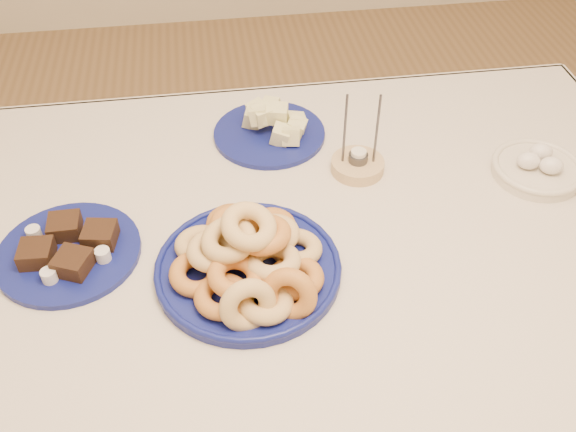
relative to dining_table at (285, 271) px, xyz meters
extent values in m
plane|color=olive|center=(0.00, 0.00, -0.64)|extent=(5.00, 5.00, 0.00)
cylinder|color=brown|center=(-0.70, 0.40, -0.28)|extent=(0.06, 0.06, 0.72)
cylinder|color=brown|center=(0.70, 0.40, -0.28)|extent=(0.06, 0.06, 0.72)
cube|color=beige|center=(0.00, 0.00, 0.10)|extent=(1.70, 1.10, 0.02)
cube|color=beige|center=(0.00, 0.55, -0.03)|extent=(1.70, 0.01, 0.28)
cylinder|color=navy|center=(-0.08, -0.09, 0.11)|extent=(0.37, 0.37, 0.02)
torus|color=navy|center=(-0.08, -0.09, 0.12)|extent=(0.37, 0.37, 0.01)
torus|color=tan|center=(0.01, -0.07, 0.14)|extent=(0.14, 0.14, 0.04)
torus|color=#A25E24|center=(-0.03, -0.01, 0.14)|extent=(0.13, 0.13, 0.04)
torus|color=#A25E24|center=(-0.10, 0.01, 0.14)|extent=(0.11, 0.11, 0.04)
torus|color=tan|center=(-0.16, -0.03, 0.14)|extent=(0.11, 0.12, 0.04)
torus|color=#A25E24|center=(-0.17, -0.11, 0.14)|extent=(0.14, 0.14, 0.04)
torus|color=#A25E24|center=(-0.13, -0.17, 0.14)|extent=(0.14, 0.14, 0.03)
torus|color=tan|center=(-0.06, -0.19, 0.14)|extent=(0.12, 0.12, 0.04)
torus|color=#A25E24|center=(0.00, -0.14, 0.14)|extent=(0.12, 0.12, 0.03)
torus|color=tan|center=(-0.03, -0.06, 0.17)|extent=(0.14, 0.14, 0.04)
torus|color=#A25E24|center=(-0.10, -0.03, 0.17)|extent=(0.14, 0.14, 0.05)
torus|color=tan|center=(-0.14, -0.08, 0.17)|extent=(0.13, 0.13, 0.03)
torus|color=#A25E24|center=(-0.11, -0.15, 0.17)|extent=(0.13, 0.13, 0.05)
torus|color=tan|center=(-0.04, -0.12, 0.17)|extent=(0.12, 0.12, 0.04)
torus|color=#A25E24|center=(-0.05, -0.09, 0.20)|extent=(0.15, 0.14, 0.05)
torus|color=tan|center=(-0.11, -0.09, 0.20)|extent=(0.14, 0.14, 0.05)
torus|color=tan|center=(-0.07, -0.09, 0.23)|extent=(0.15, 0.15, 0.06)
torus|color=tan|center=(-0.09, -0.21, 0.16)|extent=(0.11, 0.08, 0.11)
torus|color=#A25E24|center=(-0.02, -0.19, 0.15)|extent=(0.12, 0.10, 0.11)
cylinder|color=navy|center=(0.01, 0.34, 0.11)|extent=(0.31, 0.31, 0.01)
cube|color=#D7D688|center=(-0.02, 0.37, 0.14)|extent=(0.06, 0.06, 0.05)
cube|color=#D7D688|center=(0.07, 0.31, 0.14)|extent=(0.06, 0.06, 0.05)
cube|color=#D7D688|center=(0.02, 0.40, 0.14)|extent=(0.06, 0.06, 0.05)
cube|color=#D7D688|center=(-0.01, 0.34, 0.17)|extent=(0.05, 0.05, 0.05)
cube|color=#D7D688|center=(0.03, 0.29, 0.14)|extent=(0.06, 0.06, 0.05)
cube|color=#D7D688|center=(-0.01, 0.40, 0.14)|extent=(0.06, 0.06, 0.05)
cube|color=#D7D688|center=(0.00, 0.33, 0.17)|extent=(0.05, 0.06, 0.05)
cube|color=#D7D688|center=(0.07, 0.33, 0.14)|extent=(0.05, 0.04, 0.05)
cube|color=#D7D688|center=(0.03, 0.33, 0.17)|extent=(0.05, 0.05, 0.05)
cube|color=#D7D688|center=(0.06, 0.29, 0.14)|extent=(0.05, 0.05, 0.05)
cylinder|color=navy|center=(-0.42, 0.01, 0.11)|extent=(0.35, 0.35, 0.01)
cube|color=black|center=(-0.47, -0.01, 0.14)|extent=(0.06, 0.06, 0.04)
cube|color=black|center=(-0.40, -0.04, 0.14)|extent=(0.08, 0.08, 0.04)
cube|color=black|center=(-0.43, 0.06, 0.14)|extent=(0.06, 0.06, 0.04)
cube|color=black|center=(-0.36, 0.02, 0.14)|extent=(0.07, 0.07, 0.04)
cylinder|color=silver|center=(-0.48, 0.05, 0.13)|extent=(0.04, 0.04, 0.02)
cylinder|color=silver|center=(-0.44, -0.07, 0.13)|extent=(0.04, 0.04, 0.02)
cylinder|color=silver|center=(-0.35, -0.03, 0.13)|extent=(0.04, 0.04, 0.02)
cylinder|color=tan|center=(0.19, 0.18, 0.12)|extent=(0.13, 0.13, 0.03)
cylinder|color=#45454B|center=(0.19, 0.18, 0.14)|extent=(0.05, 0.05, 0.02)
cylinder|color=silver|center=(0.19, 0.18, 0.16)|extent=(0.04, 0.04, 0.01)
cylinder|color=#45454B|center=(0.16, 0.19, 0.22)|extent=(0.01, 0.01, 0.17)
cylinder|color=#45454B|center=(0.22, 0.17, 0.22)|extent=(0.01, 0.01, 0.17)
cylinder|color=beige|center=(0.57, 0.11, 0.12)|extent=(0.24, 0.24, 0.02)
torus|color=beige|center=(0.57, 0.11, 0.13)|extent=(0.24, 0.24, 0.01)
ellipsoid|color=silver|center=(0.55, 0.11, 0.15)|extent=(0.06, 0.05, 0.04)
ellipsoid|color=silver|center=(0.59, 0.08, 0.15)|extent=(0.06, 0.05, 0.04)
ellipsoid|color=silver|center=(0.59, 0.13, 0.15)|extent=(0.06, 0.05, 0.04)
camera|label=1|loc=(-0.12, -0.89, 1.01)|focal=40.00mm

